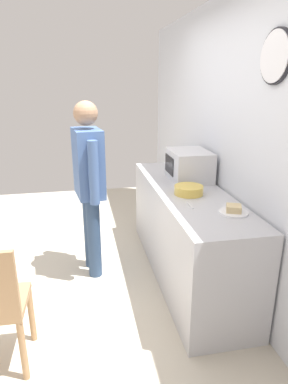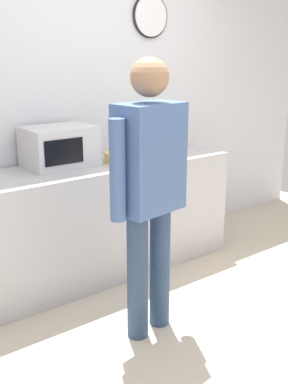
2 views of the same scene
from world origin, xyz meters
name	(u,v)px [view 1 (image 1 of 2)]	position (x,y,z in m)	size (l,w,h in m)	color
ground_plane	(62,288)	(0.00, 0.00, 0.00)	(6.00, 6.00, 0.00)	beige
back_wall	(231,146)	(0.00, 1.60, 1.30)	(5.40, 0.13, 2.60)	silver
kitchen_counter	(186,232)	(-0.05, 1.22, 0.45)	(2.17, 0.62, 0.90)	#B7B7BC
microwave	(189,165)	(-0.34, 1.32, 1.05)	(0.50, 0.39, 0.30)	silver
sandwich_plate	(234,210)	(0.61, 1.37, 0.92)	(0.22, 0.22, 0.07)	white
salad_bowl	(189,190)	(0.11, 1.18, 0.94)	(0.26, 0.26, 0.08)	gold
fork_utensil	(180,167)	(-0.86, 1.40, 0.90)	(0.17, 0.02, 0.01)	silver
spoon_utensil	(190,205)	(0.39, 1.10, 0.90)	(0.17, 0.02, 0.01)	silver
person_standing	(89,178)	(-0.28, 0.31, 0.99)	(0.58, 0.30, 1.70)	navy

